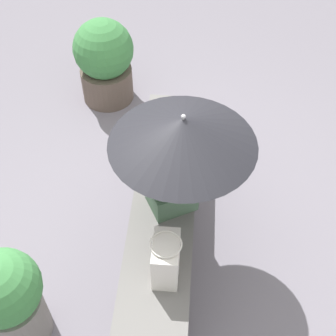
{
  "coord_description": "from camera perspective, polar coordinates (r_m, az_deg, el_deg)",
  "views": [
    {
      "loc": [
        2.34,
        0.22,
        3.34
      ],
      "look_at": [
        0.06,
        0.03,
        0.79
      ],
      "focal_mm": 49.19,
      "sensor_mm": 36.0,
      "label": 1
    }
  ],
  "objects": [
    {
      "name": "ground_plane",
      "position": [
        4.08,
        -0.37,
        -6.83
      ],
      "size": [
        14.0,
        14.0,
        0.0
      ],
      "primitive_type": "plane",
      "color": "slate"
    },
    {
      "name": "magazine",
      "position": [
        4.29,
        -0.24,
        5.73
      ],
      "size": [
        0.33,
        0.28,
        0.01
      ],
      "primitive_type": "cube",
      "rotation": [
        0.0,
        0.0,
        -0.34
      ],
      "color": "gold",
      "rests_on": "stone_bench"
    },
    {
      "name": "parasol",
      "position": [
        2.96,
        1.87,
        4.55
      ],
      "size": [
        1.0,
        1.0,
        1.0
      ],
      "color": "#B7B7BC",
      "rests_on": "stone_bench"
    },
    {
      "name": "tote_bag_canvas",
      "position": [
        3.15,
        -0.25,
        -11.21
      ],
      "size": [
        0.29,
        0.21,
        0.38
      ],
      "color": "silver",
      "rests_on": "stone_bench"
    },
    {
      "name": "planter_near",
      "position": [
        5.03,
        -7.86,
        13.07
      ],
      "size": [
        0.63,
        0.63,
        0.94
      ],
      "color": "brown",
      "rests_on": "ground"
    },
    {
      "name": "planter_far",
      "position": [
        3.34,
        -19.22,
        -15.05
      ],
      "size": [
        0.51,
        0.51,
        0.9
      ],
      "color": "gray",
      "rests_on": "ground"
    },
    {
      "name": "person_seated",
      "position": [
        3.35,
        0.45,
        -0.36
      ],
      "size": [
        0.41,
        0.51,
        0.9
      ],
      "color": "#47664C",
      "rests_on": "stone_bench"
    },
    {
      "name": "handbag_black",
      "position": [
        3.83,
        -0.2,
        2.79
      ],
      "size": [
        0.31,
        0.23,
        0.35
      ],
      "color": "brown",
      "rests_on": "stone_bench"
    },
    {
      "name": "stone_bench",
      "position": [
        3.9,
        -0.39,
        -4.95
      ],
      "size": [
        2.43,
        0.5,
        0.44
      ],
      "primitive_type": "cube",
      "color": "slate",
      "rests_on": "ground"
    }
  ]
}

